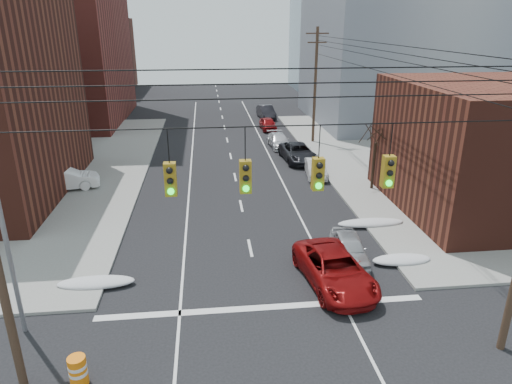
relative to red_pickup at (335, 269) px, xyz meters
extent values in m
cube|color=#4E2017|center=(-29.50, 66.00, 5.23)|extent=(22.00, 18.00, 12.00)
cube|color=gray|center=(18.50, 36.00, 11.73)|extent=(22.00, 20.00, 25.00)
cube|color=gray|center=(20.50, 62.00, 10.23)|extent=(20.00, 18.00, 22.00)
cylinder|color=#473323|center=(5.00, 26.00, 4.73)|extent=(0.28, 0.28, 11.00)
cube|color=#473323|center=(5.00, 26.00, 9.63)|extent=(2.20, 0.12, 0.12)
cube|color=#473323|center=(5.00, 26.00, 8.83)|extent=(1.80, 0.12, 0.12)
cylinder|color=black|center=(-3.50, -5.00, 7.83)|extent=(17.00, 0.04, 0.04)
cylinder|color=black|center=(-6.70, -5.00, 7.33)|extent=(0.03, 0.03, 1.00)
cube|color=olive|center=(-6.70, -5.00, 6.33)|extent=(0.35, 0.30, 1.00)
sphere|color=black|center=(-6.70, -5.17, 6.65)|extent=(0.20, 0.20, 0.20)
sphere|color=black|center=(-6.70, -5.17, 6.33)|extent=(0.20, 0.20, 0.20)
sphere|color=#0CE526|center=(-6.70, -5.17, 6.01)|extent=(0.20, 0.20, 0.20)
cylinder|color=black|center=(-4.50, -5.00, 7.33)|extent=(0.03, 0.03, 1.00)
cube|color=olive|center=(-4.50, -5.00, 6.33)|extent=(0.35, 0.30, 1.00)
sphere|color=black|center=(-4.50, -5.17, 6.65)|extent=(0.20, 0.20, 0.20)
sphere|color=black|center=(-4.50, -5.17, 6.33)|extent=(0.20, 0.20, 0.20)
sphere|color=#0CE526|center=(-4.50, -5.17, 6.01)|extent=(0.20, 0.20, 0.20)
cylinder|color=black|center=(-2.30, -5.00, 7.33)|extent=(0.03, 0.03, 1.00)
cube|color=olive|center=(-2.30, -5.00, 6.33)|extent=(0.35, 0.30, 1.00)
sphere|color=black|center=(-2.30, -5.17, 6.65)|extent=(0.20, 0.20, 0.20)
sphere|color=black|center=(-2.30, -5.17, 6.33)|extent=(0.20, 0.20, 0.20)
sphere|color=#0CE526|center=(-2.30, -5.17, 6.01)|extent=(0.20, 0.20, 0.20)
cylinder|color=black|center=(-0.10, -5.00, 7.33)|extent=(0.03, 0.03, 1.00)
cube|color=olive|center=(-0.10, -5.00, 6.33)|extent=(0.35, 0.30, 1.00)
sphere|color=black|center=(-0.10, -5.17, 6.65)|extent=(0.20, 0.20, 0.20)
sphere|color=black|center=(-0.10, -5.17, 6.33)|extent=(0.20, 0.20, 0.20)
sphere|color=#0CE526|center=(-0.10, -5.17, 6.01)|extent=(0.20, 0.20, 0.20)
cylinder|color=gray|center=(-13.00, -2.00, 3.73)|extent=(0.18, 0.18, 9.00)
cylinder|color=black|center=(6.10, 12.00, 0.98)|extent=(0.20, 0.20, 3.50)
cylinder|color=black|center=(6.48, 12.12, 3.30)|extent=(0.27, 0.82, 1.19)
cylinder|color=black|center=(6.32, 12.57, 3.39)|extent=(1.17, 0.54, 1.38)
cylinder|color=black|center=(5.67, 12.74, 3.42)|extent=(1.44, 1.00, 1.48)
cylinder|color=black|center=(5.70, 12.06, 3.30)|extent=(0.17, 0.84, 1.19)
cylinder|color=black|center=(5.65, 11.58, 3.39)|extent=(0.82, 0.99, 1.40)
cylinder|color=black|center=(6.17, 11.15, 3.42)|extent=(1.74, 0.21, 1.43)
cylinder|color=black|center=(6.43, 11.77, 3.30)|extent=(0.48, 0.73, 1.20)
ellipsoid|color=silver|center=(-10.90, 1.00, -0.56)|extent=(3.50, 1.08, 0.42)
ellipsoid|color=silver|center=(3.90, 1.50, -0.56)|extent=(3.00, 1.08, 0.42)
ellipsoid|color=silver|center=(3.90, 6.00, -0.56)|extent=(4.00, 1.08, 0.42)
imported|color=maroon|center=(0.00, 0.00, 0.00)|extent=(3.25, 5.84, 1.55)
imported|color=#B5B6BA|center=(1.36, 2.16, -0.10)|extent=(1.96, 4.09, 1.35)
imported|color=silver|center=(2.80, 15.50, -0.12)|extent=(1.81, 4.11, 1.31)
imported|color=black|center=(2.25, 19.84, -0.02)|extent=(2.92, 5.58, 1.50)
imported|color=silver|center=(1.33, 24.63, -0.13)|extent=(2.06, 4.50, 1.28)
imported|color=maroon|center=(1.30, 32.21, -0.10)|extent=(1.74, 3.99, 1.34)
imported|color=black|center=(1.94, 38.70, 0.02)|extent=(2.07, 4.93, 1.58)
imported|color=white|center=(-15.75, 14.17, 0.15)|extent=(4.90, 2.54, 1.54)
imported|color=#B7B7BC|center=(-19.44, 22.02, 0.16)|extent=(6.23, 4.65, 1.57)
imported|color=silver|center=(-20.58, 17.39, 0.10)|extent=(4.58, 3.02, 1.45)
cylinder|color=orange|center=(-10.15, -5.12, -0.24)|extent=(0.66, 0.66, 1.07)
cylinder|color=white|center=(-10.15, -5.12, -0.02)|extent=(0.68, 0.68, 0.13)
cylinder|color=white|center=(-10.15, -5.12, -0.29)|extent=(0.68, 0.68, 0.13)
camera|label=1|loc=(-5.60, -17.80, 10.65)|focal=32.00mm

